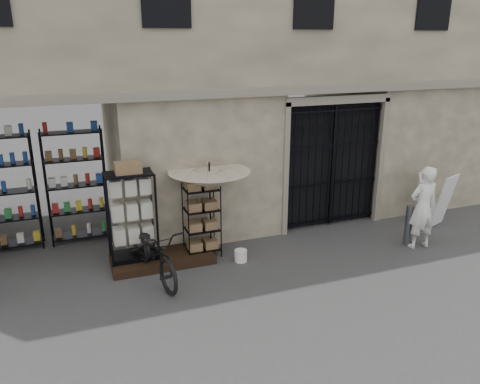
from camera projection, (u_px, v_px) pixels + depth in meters
name	position (u px, v px, depth m)	size (l,w,h in m)	color
ground	(306.00, 277.00, 8.78)	(80.00, 80.00, 0.00)	black
main_building	(233.00, 29.00, 10.95)	(14.00, 4.00, 9.00)	tan
shop_recess	(42.00, 185.00, 9.32)	(3.00, 1.70, 3.00)	black
shop_shelving	(42.00, 190.00, 9.83)	(2.70, 0.50, 2.50)	black
iron_gate	(329.00, 163.00, 10.93)	(2.50, 0.21, 3.00)	black
step_platform	(163.00, 259.00, 9.35)	(2.00, 0.90, 0.15)	black
display_cabinet	(132.00, 221.00, 8.99)	(0.99, 0.76, 1.89)	black
wire_rack	(202.00, 221.00, 9.48)	(0.71, 0.55, 1.52)	black
market_umbrella	(209.00, 175.00, 9.28)	(1.87, 1.89, 2.34)	black
white_bucket	(241.00, 256.00, 9.39)	(0.25, 0.25, 0.24)	white
bicycle	(155.00, 278.00, 8.74)	(0.70, 1.06, 2.02)	black
steel_bollard	(409.00, 225.00, 10.07)	(0.16, 0.16, 0.88)	#565B61
shopkeeper	(418.00, 246.00, 10.09)	(0.65, 1.79, 0.43)	white
easel_sign	(436.00, 199.00, 11.06)	(0.81, 0.87, 1.28)	silver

